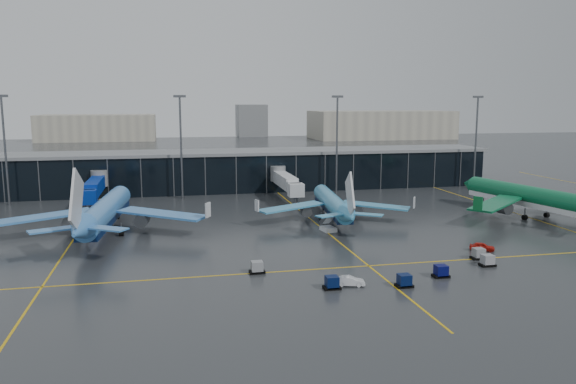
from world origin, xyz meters
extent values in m
plane|color=#282B2D|center=(0.00, 0.00, 0.00)|extent=(600.00, 600.00, 0.00)
cube|color=black|center=(0.00, 62.00, 5.00)|extent=(140.00, 16.00, 10.00)
cube|color=slate|center=(0.00, 62.00, 10.30)|extent=(142.00, 17.00, 0.80)
cylinder|color=#595B60|center=(-35.00, 53.50, 5.20)|extent=(4.00, 4.00, 4.00)
cube|color=navy|center=(-35.00, 40.00, 4.40)|extent=(3.00, 24.00, 3.00)
cylinder|color=#595B60|center=(-35.00, 32.50, 1.30)|extent=(1.00, 1.00, 2.60)
cylinder|color=#595B60|center=(10.00, 53.50, 5.20)|extent=(4.00, 4.00, 4.00)
cube|color=silver|center=(10.00, 40.00, 4.40)|extent=(3.00, 24.00, 3.00)
cylinder|color=#595B60|center=(10.00, 32.50, 1.30)|extent=(1.00, 1.00, 2.60)
cylinder|color=#595B60|center=(-55.00, 50.00, 12.50)|extent=(0.50, 0.50, 25.00)
cube|color=#595B60|center=(-55.00, 50.00, 25.20)|extent=(3.00, 0.40, 0.60)
cylinder|color=#595B60|center=(-15.00, 50.00, 12.50)|extent=(0.50, 0.50, 25.00)
cube|color=#595B60|center=(-15.00, 50.00, 25.20)|extent=(3.00, 0.40, 0.60)
cylinder|color=#595B60|center=(25.00, 50.00, 12.50)|extent=(0.50, 0.50, 25.00)
cube|color=#595B60|center=(25.00, 50.00, 25.20)|extent=(3.00, 0.40, 0.60)
cylinder|color=#595B60|center=(65.00, 50.00, 12.50)|extent=(0.50, 0.50, 25.00)
cube|color=#595B60|center=(65.00, 50.00, 25.20)|extent=(3.00, 0.40, 0.60)
cube|color=#B2AD99|center=(120.00, 260.00, 9.00)|extent=(90.00, 42.00, 18.00)
cube|color=#B2AD99|center=(-60.00, 280.00, 8.00)|extent=(70.00, 38.00, 16.00)
cube|color=#B2AD99|center=(40.00, 300.00, 11.00)|extent=(20.00, 20.00, 22.00)
cube|color=gold|center=(-35.00, 20.00, 0.01)|extent=(0.30, 120.00, 0.02)
cube|color=gold|center=(10.00, 20.00, 0.01)|extent=(0.30, 120.00, 0.02)
cube|color=gold|center=(55.00, 20.00, 0.01)|extent=(0.30, 120.00, 0.02)
cube|color=gold|center=(10.00, -15.00, 0.01)|extent=(220.00, 0.30, 0.02)
cube|color=black|center=(17.80, -22.21, 0.18)|extent=(2.20, 1.50, 0.36)
cube|color=#050845|center=(17.80, -22.21, 0.95)|extent=(1.60, 1.50, 1.50)
cube|color=black|center=(27.74, -15.10, 0.18)|extent=(2.20, 1.50, 0.36)
cube|color=gray|center=(27.74, -15.10, 0.95)|extent=(1.60, 1.50, 1.50)
cube|color=black|center=(27.01, -18.78, 0.18)|extent=(2.20, 1.50, 0.36)
cube|color=gray|center=(27.01, -18.78, 0.95)|extent=(1.60, 1.50, 1.50)
cube|color=black|center=(1.73, -23.75, 0.18)|extent=(2.20, 1.50, 0.36)
cube|color=#04123C|center=(1.73, -23.75, 0.95)|extent=(1.60, 1.50, 1.50)
cube|color=black|center=(-6.62, -15.02, 0.18)|extent=(2.20, 1.50, 0.36)
cube|color=gray|center=(-6.62, -15.02, 0.95)|extent=(1.60, 1.50, 1.50)
cube|color=black|center=(11.16, -25.00, 0.18)|extent=(2.20, 1.50, 0.36)
cube|color=#04123B|center=(11.16, -25.00, 0.95)|extent=(1.60, 1.50, 1.50)
cube|color=white|center=(10.51, 7.91, 0.40)|extent=(2.70, 3.52, 0.80)
cube|color=white|center=(10.51, 7.91, 2.30)|extent=(2.05, 3.06, 2.29)
imported|color=#B8170E|center=(30.93, -10.82, 0.67)|extent=(4.21, 3.15, 1.33)
imported|color=silver|center=(4.36, -23.08, 0.65)|extent=(4.14, 2.22, 1.30)
camera|label=1|loc=(-18.51, -90.37, 23.84)|focal=35.00mm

